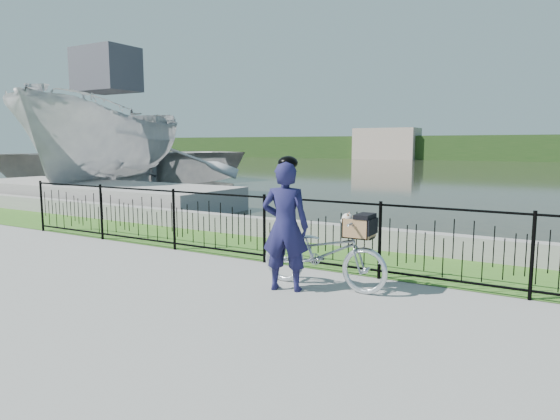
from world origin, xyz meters
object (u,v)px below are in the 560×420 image
Objects in this scene: dock at (95,194)px; boat_near at (109,144)px; cyclist at (285,225)px; bicycle_rig at (324,252)px; boat_far at (123,159)px.

boat_near is at bearing 129.39° from dock.
boat_near reaches higher than cyclist.
boat_near is (-12.35, 6.98, 1.47)m from bicycle_rig.
boat_near is at bearing 148.38° from cyclist.
boat_near is (-1.86, 2.26, 1.62)m from dock.
boat_near is at bearing -46.35° from boat_far.
cyclist is 0.13× the size of boat_far.
dock is 0.69× the size of boat_far.
dock is 11.32m from cyclist.
boat_far reaches higher than dock.
cyclist is (10.09, -5.09, 0.55)m from dock.
dock is at bearing -47.76° from boat_far.
dock is 5.51× the size of cyclist.
boat_far reaches higher than bicycle_rig.
bicycle_rig reaches higher than dock.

